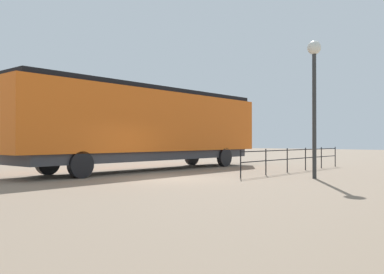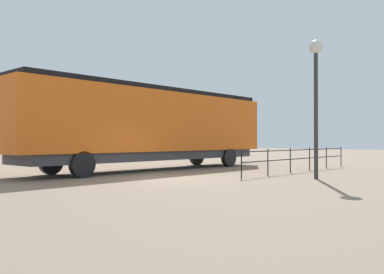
# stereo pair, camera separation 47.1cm
# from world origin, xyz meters

# --- Properties ---
(ground_plane) EXTENTS (120.00, 120.00, 0.00)m
(ground_plane) POSITION_xyz_m (0.00, 0.00, 0.00)
(ground_plane) COLOR #84705B
(locomotive) EXTENTS (2.82, 15.45, 4.24)m
(locomotive) POSITION_xyz_m (-4.02, 3.30, 2.36)
(locomotive) COLOR orange
(locomotive) RESTS_ON ground_plane
(lamp_post) EXTENTS (0.55, 0.55, 5.57)m
(lamp_post) POSITION_xyz_m (4.49, 3.83, 4.09)
(lamp_post) COLOR #2D2D2D
(lamp_post) RESTS_ON ground_plane
(platform_fence) EXTENTS (0.05, 10.02, 1.17)m
(platform_fence) POSITION_xyz_m (2.20, 6.92, 0.76)
(platform_fence) COLOR black
(platform_fence) RESTS_ON ground_plane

